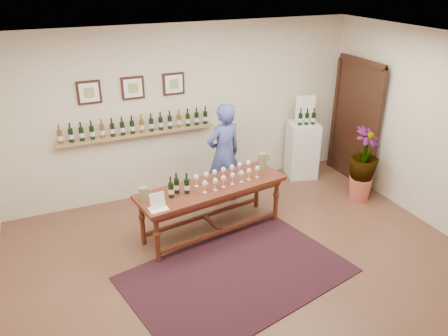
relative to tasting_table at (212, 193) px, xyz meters
name	(u,v)px	position (x,y,z in m)	size (l,w,h in m)	color
ground	(248,268)	(0.10, -0.99, -0.65)	(6.00, 6.00, 0.00)	brown
room_shell	(313,123)	(2.22, 0.86, 0.47)	(6.00, 6.00, 6.00)	beige
rug	(237,274)	(-0.08, -1.05, -0.64)	(2.70, 1.80, 0.01)	#47160C
tasting_table	(212,193)	(0.00, 0.00, 0.00)	(2.24, 1.03, 0.77)	#431B10
table_glasses	(228,175)	(0.26, 0.03, 0.21)	(1.37, 0.32, 0.19)	silver
table_bottles	(178,184)	(-0.51, -0.05, 0.26)	(0.27, 0.16, 0.29)	black
pitcher_left	(143,194)	(-0.99, -0.06, 0.21)	(0.13, 0.13, 0.20)	olive
pitcher_right	(262,161)	(0.92, 0.24, 0.24)	(0.16, 0.16, 0.25)	olive
menu_card	(157,201)	(-0.87, -0.32, 0.22)	(0.24, 0.17, 0.21)	white
display_pedestal	(302,150)	(2.23, 1.14, -0.14)	(0.51, 0.51, 1.02)	silver
pedestal_bottles	(307,117)	(2.23, 1.07, 0.51)	(0.29, 0.08, 0.29)	black
info_sign	(305,108)	(2.30, 1.24, 0.62)	(0.36, 0.02, 0.50)	white
potted_plant	(363,165)	(2.63, -0.05, -0.02)	(0.75, 0.75, 1.09)	#C05340
person	(224,155)	(0.52, 0.78, 0.19)	(0.61, 0.40, 1.68)	#3C4A8F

